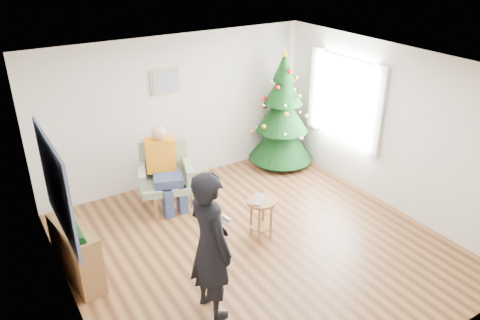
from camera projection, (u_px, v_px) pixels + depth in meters
floor at (256, 246)px, 6.72m from camera, size 5.00×5.00×0.00m
ceiling at (259, 68)px, 5.60m from camera, size 5.00×5.00×0.00m
wall_back at (177, 111)px, 8.08m from camera, size 5.00×0.00×5.00m
wall_front at (410, 268)px, 4.24m from camera, size 5.00×0.00×5.00m
wall_left at (62, 219)px, 4.97m from camera, size 0.00×5.00×5.00m
wall_right at (390, 128)px, 7.35m from camera, size 0.00×5.00×5.00m
window_panel at (345, 99)px, 8.01m from camera, size 0.04×1.30×1.40m
curtains at (344, 99)px, 8.00m from camera, size 0.05×1.75×1.50m
christmas_tree at (282, 114)px, 8.76m from camera, size 1.24×1.24×2.24m
stool at (261, 219)px, 6.78m from camera, size 0.42×0.42×0.62m
laptop at (262, 200)px, 6.64m from camera, size 0.40×0.40×0.03m
armchair at (166, 183)px, 7.62m from camera, size 1.00×0.98×1.05m
seated_person at (165, 167)px, 7.43m from camera, size 0.57×0.74×1.37m
standing_man at (210, 246)px, 5.19m from camera, size 0.49×0.70×1.84m
game_controller at (226, 218)px, 5.13m from camera, size 0.05×0.13×0.04m
console at (76, 253)px, 5.91m from camera, size 0.44×1.03×0.80m
garland at (71, 225)px, 5.73m from camera, size 0.14×0.90×0.14m
tapestry at (56, 186)px, 5.11m from camera, size 0.03×1.50×1.15m
framed_picture at (165, 82)px, 7.71m from camera, size 0.52×0.05×0.42m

